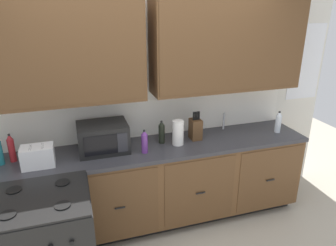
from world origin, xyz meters
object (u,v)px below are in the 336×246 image
Objects in this scene: toaster at (38,156)px; bottle_red at (11,148)px; paper_towel_roll at (178,133)px; bottle_violet at (145,142)px; knife_block at (195,129)px; bottle_clear at (278,122)px; microwave at (103,137)px; bottle_dark at (162,132)px.

toaster is 0.29m from bottle_red.
bottle_violet is (-0.37, -0.08, -0.01)m from paper_towel_roll.
toaster is 1.57m from knife_block.
paper_towel_roll is 1.18m from bottle_clear.
bottle_violet is at bearing -1.36° from toaster.
bottle_red is at bearing 177.15° from bottle_clear.
toaster is (-0.59, -0.15, -0.04)m from microwave.
bottle_clear is at bearing -3.46° from microwave.
bottle_red reaches higher than bottle_violet.
bottle_red reaches higher than bottle_dark.
bottle_red reaches higher than toaster.
toaster is at bearing -177.45° from paper_towel_roll.
bottle_red is (-1.80, 0.03, 0.02)m from knife_block.
knife_block is (0.97, -0.01, -0.02)m from microwave.
bottle_dark is at bearing 174.94° from bottle_clear.
knife_block is at bearing -0.91° from bottle_red.
knife_block is at bearing 15.19° from bottle_violet.
bottle_red is (-1.20, 0.19, 0.02)m from bottle_violet.
toaster is at bearing 178.64° from bottle_violet.
bottle_violet is 0.87× the size of bottle_red.
knife_block is 1.25× the size of bottle_clear.
microwave is at bearing 176.54° from bottle_clear.
bottle_dark is 1.34m from bottle_clear.
toaster is 1.34m from paper_towel_roll.
paper_towel_roll reaches higher than bottle_violet.
knife_block reaches higher than bottle_violet.
knife_block reaches higher than bottle_red.
microwave is at bearing -179.90° from bottle_dark.
paper_towel_roll is at bearing 12.56° from bottle_violet.
bottle_dark is at bearing 178.59° from knife_block.
toaster is at bearing -172.90° from bottle_dark.
paper_towel_roll is (1.34, 0.06, 0.03)m from toaster.
bottle_red reaches higher than bottle_clear.
bottle_dark is (-0.37, 0.01, 0.00)m from knife_block.
paper_towel_roll is at bearing -160.62° from knife_block.
bottle_clear is at bearing -2.85° from bottle_red.
bottle_red is at bearing 144.05° from toaster.
bottle_dark reaches higher than bottle_violet.
bottle_violet is at bearing -142.47° from bottle_dark.
bottle_red is (-1.57, 0.11, 0.00)m from paper_towel_roll.
bottle_violet is (-0.60, -0.16, 0.00)m from knife_block.
knife_block is 1.31× the size of bottle_violet.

